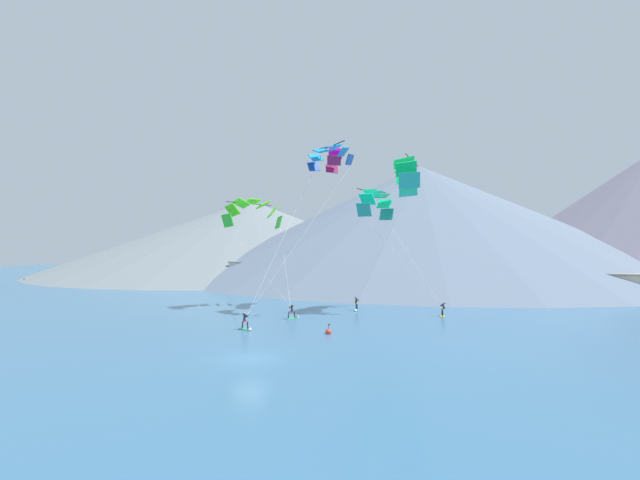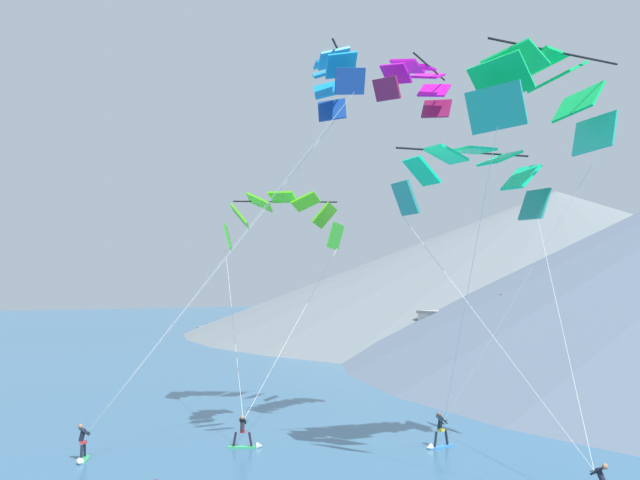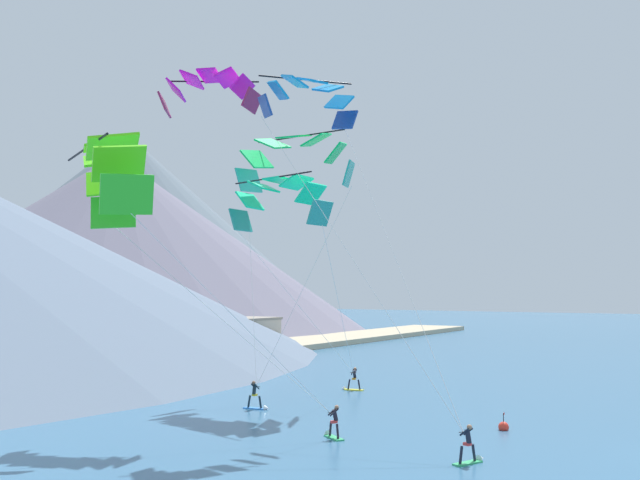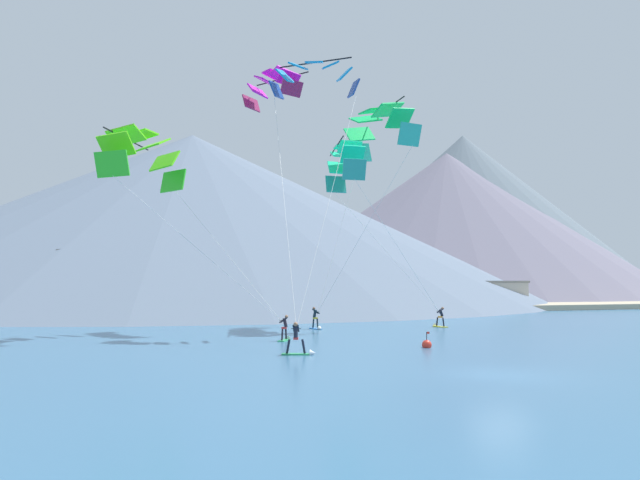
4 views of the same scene
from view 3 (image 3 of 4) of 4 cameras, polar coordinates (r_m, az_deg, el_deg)
name	(u,v)px [view 3 (image 3 of 4)]	position (r m, az deg, el deg)	size (l,w,h in m)	color
kitesurfer_near_lead	(471,451)	(32.51, 11.99, -16.18)	(1.76, 1.02, 1.76)	#33B266
kitesurfer_near_trail	(332,428)	(37.05, 0.99, -14.78)	(1.27, 1.68, 1.72)	#33B266
kitesurfer_mid_center	(257,400)	(45.61, -5.04, -12.63)	(0.65, 1.78, 1.82)	#337FDB
kitesurfer_far_left	(351,383)	(53.85, 2.53, -11.36)	(0.75, 1.78, 1.73)	yellow
parafoil_kite_near_lead	(310,97)	(42.18, -0.79, 11.36)	(7.56, 13.08, 18.50)	#194094
parafoil_kite_near_trail	(114,173)	(34.17, -16.18, 5.19)	(11.59, 10.45, 13.03)	green
parafoil_kite_mid_center	(295,155)	(51.63, -1.98, 6.77)	(8.05, 8.91, 17.36)	teal
parafoil_kite_far_left	(279,197)	(47.68, -3.28, 3.46)	(9.31, 8.24, 13.55)	teal
parafoil_kite_distant_high_outer	(209,88)	(45.12, -8.86, 11.95)	(4.54, 6.34, 2.69)	#921D4D
race_marker_buoy	(504,427)	(40.21, 14.48, -14.28)	(0.56, 0.56, 1.02)	red
shoreline_strip	(2,377)	(63.97, -24.12, -9.99)	(180.00, 10.00, 0.70)	tan
shore_building_quay_east	(92,347)	(70.86, -17.75, -8.12)	(8.71, 7.11, 4.15)	#B7AD9E
shore_building_quay_west	(244,333)	(90.81, -6.13, -7.42)	(9.32, 5.45, 3.88)	beige
mountain_peak_central_summit	(127,230)	(145.99, -15.21, 0.75)	(86.24, 86.24, 38.23)	slate
mountain_peak_far_spur	(115,242)	(137.89, -16.10, -0.12)	(93.51, 93.51, 32.67)	slate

